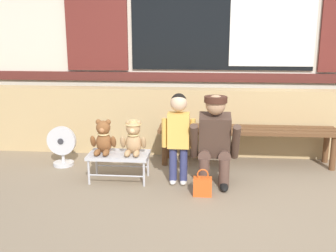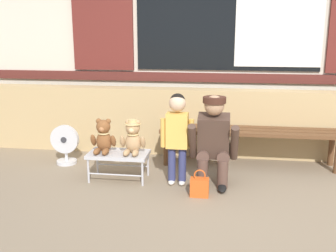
{
  "view_description": "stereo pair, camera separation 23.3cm",
  "coord_description": "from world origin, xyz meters",
  "px_view_note": "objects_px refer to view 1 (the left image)",
  "views": [
    {
      "loc": [
        -0.23,
        -3.57,
        1.58
      ],
      "look_at": [
        -0.61,
        0.64,
        0.55
      ],
      "focal_mm": 42.44,
      "sensor_mm": 36.0,
      "label": 1
    },
    {
      "loc": [
        0.0,
        -3.54,
        1.58
      ],
      "look_at": [
        -0.61,
        0.64,
        0.55
      ],
      "focal_mm": 42.44,
      "sensor_mm": 36.0,
      "label": 2
    }
  ],
  "objects_px": {
    "adult_crouching": "(215,140)",
    "wooden_bench_long": "(247,134)",
    "handbag_on_ground": "(203,186)",
    "floor_fan": "(62,146)",
    "small_display_bench": "(119,156)",
    "teddy_bear_with_hat": "(133,138)",
    "teddy_bear_plain": "(103,138)",
    "child_standing": "(179,129)"
  },
  "relations": [
    {
      "from": "wooden_bench_long",
      "to": "handbag_on_ground",
      "type": "xyz_separation_m",
      "value": [
        -0.52,
        -1.0,
        -0.28
      ]
    },
    {
      "from": "adult_crouching",
      "to": "floor_fan",
      "type": "height_order",
      "value": "adult_crouching"
    },
    {
      "from": "teddy_bear_with_hat",
      "to": "handbag_on_ground",
      "type": "height_order",
      "value": "teddy_bear_with_hat"
    },
    {
      "from": "handbag_on_ground",
      "to": "floor_fan",
      "type": "relative_size",
      "value": 0.57
    },
    {
      "from": "small_display_bench",
      "to": "adult_crouching",
      "type": "height_order",
      "value": "adult_crouching"
    },
    {
      "from": "teddy_bear_plain",
      "to": "child_standing",
      "type": "bearing_deg",
      "value": -3.39
    },
    {
      "from": "small_display_bench",
      "to": "handbag_on_ground",
      "type": "distance_m",
      "value": 0.97
    },
    {
      "from": "handbag_on_ground",
      "to": "floor_fan",
      "type": "distance_m",
      "value": 1.82
    },
    {
      "from": "teddy_bear_with_hat",
      "to": "floor_fan",
      "type": "distance_m",
      "value": 1.03
    },
    {
      "from": "teddy_bear_plain",
      "to": "floor_fan",
      "type": "xyz_separation_m",
      "value": [
        -0.61,
        0.4,
        -0.23
      ]
    },
    {
      "from": "wooden_bench_long",
      "to": "adult_crouching",
      "type": "distance_m",
      "value": 0.79
    },
    {
      "from": "teddy_bear_with_hat",
      "to": "child_standing",
      "type": "distance_m",
      "value": 0.49
    },
    {
      "from": "wooden_bench_long",
      "to": "teddy_bear_with_hat",
      "type": "height_order",
      "value": "teddy_bear_with_hat"
    },
    {
      "from": "wooden_bench_long",
      "to": "small_display_bench",
      "type": "distance_m",
      "value": 1.56
    },
    {
      "from": "wooden_bench_long",
      "to": "teddy_bear_plain",
      "type": "bearing_deg",
      "value": -156.86
    },
    {
      "from": "small_display_bench",
      "to": "adult_crouching",
      "type": "bearing_deg",
      "value": -0.49
    },
    {
      "from": "teddy_bear_with_hat",
      "to": "child_standing",
      "type": "xyz_separation_m",
      "value": [
        0.48,
        -0.05,
        0.12
      ]
    },
    {
      "from": "adult_crouching",
      "to": "wooden_bench_long",
      "type": "bearing_deg",
      "value": 59.94
    },
    {
      "from": "child_standing",
      "to": "handbag_on_ground",
      "type": "relative_size",
      "value": 3.52
    },
    {
      "from": "adult_crouching",
      "to": "floor_fan",
      "type": "xyz_separation_m",
      "value": [
        -1.78,
        0.41,
        -0.24
      ]
    },
    {
      "from": "teddy_bear_with_hat",
      "to": "adult_crouching",
      "type": "bearing_deg",
      "value": -0.73
    },
    {
      "from": "teddy_bear_plain",
      "to": "child_standing",
      "type": "xyz_separation_m",
      "value": [
        0.8,
        -0.05,
        0.13
      ]
    },
    {
      "from": "teddy_bear_plain",
      "to": "small_display_bench",
      "type": "bearing_deg",
      "value": -0.51
    },
    {
      "from": "teddy_bear_plain",
      "to": "floor_fan",
      "type": "distance_m",
      "value": 0.76
    },
    {
      "from": "adult_crouching",
      "to": "handbag_on_ground",
      "type": "distance_m",
      "value": 0.51
    },
    {
      "from": "teddy_bear_plain",
      "to": "adult_crouching",
      "type": "distance_m",
      "value": 1.18
    },
    {
      "from": "teddy_bear_plain",
      "to": "teddy_bear_with_hat",
      "type": "relative_size",
      "value": 1.0
    },
    {
      "from": "teddy_bear_plain",
      "to": "adult_crouching",
      "type": "relative_size",
      "value": 0.38
    },
    {
      "from": "child_standing",
      "to": "adult_crouching",
      "type": "height_order",
      "value": "child_standing"
    },
    {
      "from": "teddy_bear_with_hat",
      "to": "handbag_on_ground",
      "type": "relative_size",
      "value": 1.34
    },
    {
      "from": "wooden_bench_long",
      "to": "floor_fan",
      "type": "xyz_separation_m",
      "value": [
        -2.17,
        -0.27,
        -0.13
      ]
    },
    {
      "from": "wooden_bench_long",
      "to": "teddy_bear_with_hat",
      "type": "relative_size",
      "value": 5.78
    },
    {
      "from": "teddy_bear_with_hat",
      "to": "floor_fan",
      "type": "height_order",
      "value": "teddy_bear_with_hat"
    },
    {
      "from": "adult_crouching",
      "to": "floor_fan",
      "type": "bearing_deg",
      "value": 167.12
    },
    {
      "from": "teddy_bear_with_hat",
      "to": "adult_crouching",
      "type": "height_order",
      "value": "adult_crouching"
    },
    {
      "from": "small_display_bench",
      "to": "teddy_bear_plain",
      "type": "distance_m",
      "value": 0.25
    },
    {
      "from": "adult_crouching",
      "to": "handbag_on_ground",
      "type": "bearing_deg",
      "value": -111.11
    },
    {
      "from": "child_standing",
      "to": "teddy_bear_plain",
      "type": "bearing_deg",
      "value": 176.61
    },
    {
      "from": "teddy_bear_plain",
      "to": "handbag_on_ground",
      "type": "relative_size",
      "value": 1.34
    },
    {
      "from": "small_display_bench",
      "to": "floor_fan",
      "type": "bearing_deg",
      "value": 152.51
    },
    {
      "from": "handbag_on_ground",
      "to": "floor_fan",
      "type": "bearing_deg",
      "value": 156.39
    },
    {
      "from": "small_display_bench",
      "to": "adult_crouching",
      "type": "xyz_separation_m",
      "value": [
        1.02,
        -0.01,
        0.21
      ]
    }
  ]
}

